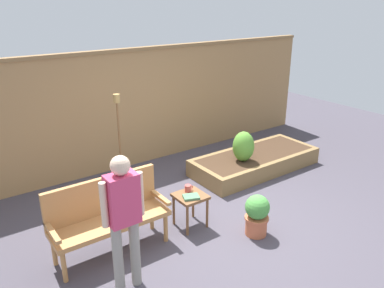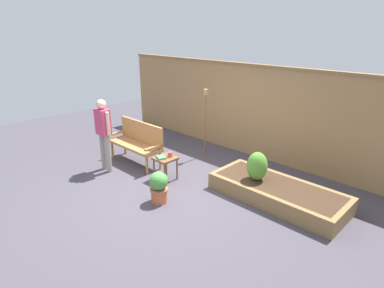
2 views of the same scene
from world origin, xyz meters
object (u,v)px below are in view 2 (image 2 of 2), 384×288
at_px(cup_on_table, 170,154).
at_px(book_on_table, 161,157).
at_px(tiki_torch, 206,111).
at_px(potted_boxwood, 159,186).
at_px(person_by_bench, 103,129).
at_px(garden_bench, 138,140).
at_px(shrub_near_bench, 257,166).
at_px(side_table, 165,161).

height_order(cup_on_table, book_on_table, cup_on_table).
bearing_deg(book_on_table, tiki_torch, 120.49).
bearing_deg(potted_boxwood, tiki_torch, 112.13).
distance_m(tiki_torch, person_by_bench, 2.32).
relative_size(garden_bench, cup_on_table, 11.45).
bearing_deg(garden_bench, shrub_near_bench, 11.84).
distance_m(garden_bench, potted_boxwood, 1.94).
relative_size(book_on_table, person_by_bench, 0.13).
xyz_separation_m(cup_on_table, potted_boxwood, (0.56, -0.78, -0.23)).
bearing_deg(book_on_table, garden_bench, -171.06).
relative_size(side_table, cup_on_table, 3.82).
distance_m(cup_on_table, shrub_near_bench, 1.75).
height_order(garden_bench, cup_on_table, garden_bench).
distance_m(garden_bench, tiki_torch, 1.68).
bearing_deg(person_by_bench, garden_bench, 80.81).
bearing_deg(tiki_torch, person_by_bench, -114.49).
height_order(side_table, book_on_table, book_on_table).
distance_m(cup_on_table, book_on_table, 0.19).
xyz_separation_m(garden_bench, potted_boxwood, (1.73, -0.84, -0.24)).
height_order(shrub_near_bench, tiki_torch, tiki_torch).
bearing_deg(potted_boxwood, cup_on_table, 126.00).
xyz_separation_m(cup_on_table, person_by_bench, (-1.29, -0.69, 0.41)).
bearing_deg(garden_bench, cup_on_table, -3.34).
bearing_deg(side_table, garden_bench, 171.50).
height_order(side_table, shrub_near_bench, shrub_near_bench).
bearing_deg(tiki_torch, side_table, -79.09).
xyz_separation_m(tiki_torch, person_by_bench, (-0.96, -2.11, -0.18)).
height_order(cup_on_table, shrub_near_bench, shrub_near_bench).
distance_m(cup_on_table, potted_boxwood, 0.99).
height_order(potted_boxwood, tiki_torch, tiki_torch).
bearing_deg(side_table, book_on_table, -118.28).
relative_size(potted_boxwood, shrub_near_bench, 1.07).
bearing_deg(garden_bench, side_table, -8.50).
bearing_deg(person_by_bench, side_table, 25.31).
relative_size(garden_bench, book_on_table, 6.87).
distance_m(potted_boxwood, shrub_near_bench, 1.80).
bearing_deg(shrub_near_bench, potted_boxwood, -126.61).
distance_m(garden_bench, shrub_near_bench, 2.85).
xyz_separation_m(cup_on_table, book_on_table, (-0.07, -0.17, -0.03)).
bearing_deg(garden_bench, person_by_bench, -99.19).
distance_m(side_table, potted_boxwood, 0.91).
relative_size(garden_bench, shrub_near_bench, 2.70).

